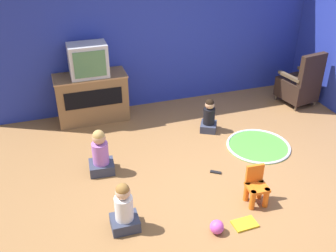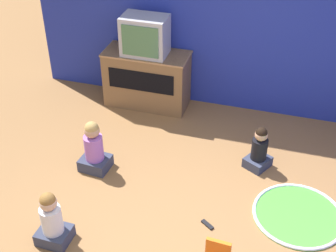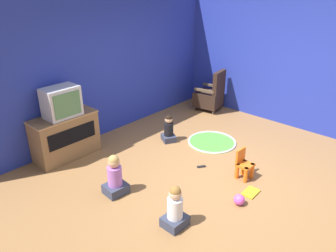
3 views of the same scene
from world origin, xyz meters
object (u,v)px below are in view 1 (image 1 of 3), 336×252
at_px(black_armchair, 300,85).
at_px(book, 245,224).
at_px(child_watching_left, 209,117).
at_px(child_watching_center, 124,209).
at_px(toy_ball, 217,227).
at_px(remote_control, 216,172).
at_px(child_watching_right, 100,154).
at_px(television, 88,60).
at_px(tv_cabinet, 92,97).
at_px(yellow_kid_chair, 256,188).

height_order(black_armchair, book, black_armchair).
distance_m(child_watching_left, book, 2.14).
bearing_deg(child_watching_center, toy_ball, -21.11).
relative_size(toy_ball, remote_control, 1.07).
bearing_deg(child_watching_right, child_watching_center, -81.79).
height_order(television, child_watching_center, television).
bearing_deg(child_watching_center, child_watching_left, 45.61).
relative_size(child_watching_right, toy_ball, 4.07).
bearing_deg(child_watching_left, television, 90.14).
distance_m(television, toy_ball, 3.28).
distance_m(tv_cabinet, child_watching_center, 2.65).
distance_m(television, remote_control, 2.61).
distance_m(child_watching_center, book, 1.38).
height_order(black_armchair, child_watching_right, black_armchair).
bearing_deg(television, tv_cabinet, 90.00).
xyz_separation_m(tv_cabinet, child_watching_right, (-0.13, -1.52, -0.13)).
bearing_deg(child_watching_left, tv_cabinet, 89.35).
height_order(toy_ball, remote_control, toy_ball).
bearing_deg(television, remote_control, -56.48).
bearing_deg(black_armchair, child_watching_center, 20.03).
height_order(tv_cabinet, child_watching_right, tv_cabinet).
xyz_separation_m(child_watching_center, toy_ball, (0.94, -0.39, -0.18)).
relative_size(child_watching_center, toy_ball, 3.86).
bearing_deg(child_watching_left, toy_ball, -172.18).
xyz_separation_m(television, yellow_kid_chair, (1.53, -2.68, -0.84)).
xyz_separation_m(child_watching_left, child_watching_center, (-1.74, -1.70, 0.03)).
distance_m(child_watching_left, toy_ball, 2.24).
distance_m(child_watching_center, child_watching_right, 1.13).
height_order(yellow_kid_chair, child_watching_left, child_watching_left).
distance_m(toy_ball, remote_control, 1.10).
distance_m(tv_cabinet, child_watching_left, 1.93).
distance_m(television, yellow_kid_chair, 3.20).
distance_m(yellow_kid_chair, child_watching_left, 1.77).
bearing_deg(tv_cabinet, child_watching_left, -29.39).
relative_size(child_watching_center, remote_control, 4.12).
bearing_deg(child_watching_left, child_watching_center, 162.96).
distance_m(tv_cabinet, television, 0.64).
distance_m(tv_cabinet, yellow_kid_chair, 3.12).
height_order(child_watching_left, child_watching_center, child_watching_center).
bearing_deg(child_watching_center, book, -15.09).
height_order(tv_cabinet, book, tv_cabinet).
bearing_deg(toy_ball, child_watching_right, 123.65).
bearing_deg(tv_cabinet, child_watching_center, -91.37).
bearing_deg(yellow_kid_chair, toy_ball, -150.40).
relative_size(black_armchair, child_watching_right, 1.54).
xyz_separation_m(tv_cabinet, child_watching_center, (-0.06, -2.64, -0.14)).
bearing_deg(black_armchair, tv_cabinet, -18.77).
bearing_deg(remote_control, book, 119.76).
relative_size(tv_cabinet, child_watching_right, 1.78).
height_order(child_watching_right, book, child_watching_right).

